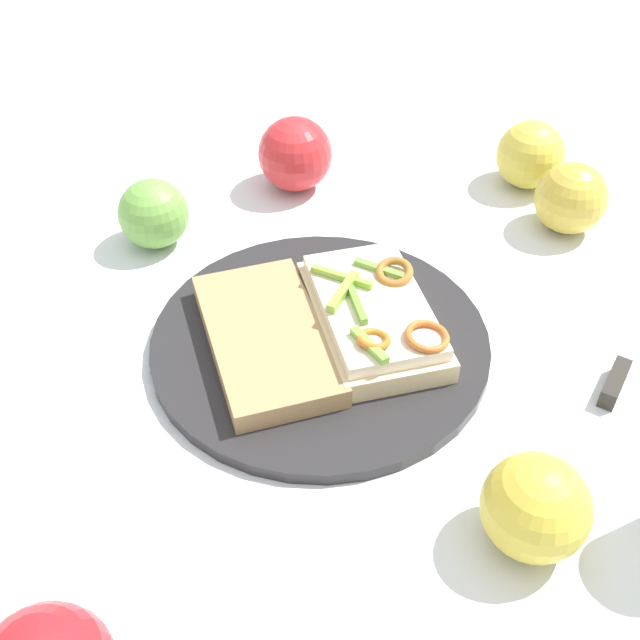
# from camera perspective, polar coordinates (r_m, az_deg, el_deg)

# --- Properties ---
(ground_plane) EXTENTS (2.00, 2.00, 0.00)m
(ground_plane) POSITION_cam_1_polar(r_m,az_deg,el_deg) (0.69, 0.00, -1.96)
(ground_plane) COLOR silver
(ground_plane) RESTS_ON ground
(plate) EXTENTS (0.30, 0.30, 0.01)m
(plate) POSITION_cam_1_polar(r_m,az_deg,el_deg) (0.69, 0.00, -1.60)
(plate) COLOR #282728
(plate) RESTS_ON ground_plane
(sandwich) EXTENTS (0.13, 0.18, 0.05)m
(sandwich) POSITION_cam_1_polar(r_m,az_deg,el_deg) (0.68, 3.92, 0.44)
(sandwich) COLOR beige
(sandwich) RESTS_ON plate
(bread_slice_side) EXTENTS (0.14, 0.19, 0.02)m
(bread_slice_side) POSITION_cam_1_polar(r_m,az_deg,el_deg) (0.67, -3.94, -1.32)
(bread_slice_side) COLOR tan
(bread_slice_side) RESTS_ON plate
(apple_1) EXTENTS (0.10, 0.10, 0.07)m
(apple_1) POSITION_cam_1_polar(r_m,az_deg,el_deg) (0.91, 15.11, 11.57)
(apple_1) COLOR gold
(apple_1) RESTS_ON ground_plane
(apple_2) EXTENTS (0.10, 0.10, 0.07)m
(apple_2) POSITION_cam_1_polar(r_m,az_deg,el_deg) (0.80, -12.06, 7.60)
(apple_2) COLOR #71AC47
(apple_2) RESTS_ON ground_plane
(apple_3) EXTENTS (0.09, 0.09, 0.07)m
(apple_3) POSITION_cam_1_polar(r_m,az_deg,el_deg) (0.85, 17.85, 8.46)
(apple_3) COLOR gold
(apple_3) RESTS_ON ground_plane
(apple_4) EXTENTS (0.08, 0.08, 0.08)m
(apple_4) POSITION_cam_1_polar(r_m,az_deg,el_deg) (0.87, -1.83, 12.01)
(apple_4) COLOR red
(apple_4) RESTS_ON ground_plane
(apple_5) EXTENTS (0.08, 0.08, 0.07)m
(apple_5) POSITION_cam_1_polar(r_m,az_deg,el_deg) (0.56, 15.46, -13.03)
(apple_5) COLOR gold
(apple_5) RESTS_ON ground_plane
(knife) EXTENTS (0.07, 0.10, 0.02)m
(knife) POSITION_cam_1_polar(r_m,az_deg,el_deg) (0.70, 20.94, -3.78)
(knife) COLOR silver
(knife) RESTS_ON ground_plane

